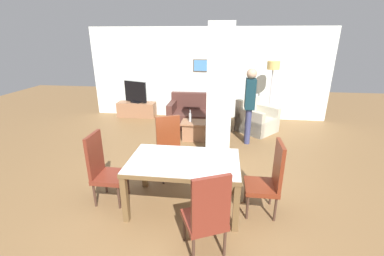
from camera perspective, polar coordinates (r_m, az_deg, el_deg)
The scene contains 16 objects.
ground_plane at distance 4.12m, azimuth -1.70°, elevation -16.74°, with size 18.00×18.00×0.00m, color brown.
back_wall at distance 7.97m, azimuth 3.34°, elevation 11.92°, with size 7.20×0.09×2.70m.
divider_pillar at distance 5.10m, azimuth 6.12°, elevation 7.26°, with size 0.49×0.33×2.70m.
dining_table at distance 3.78m, azimuth -1.79°, elevation -9.23°, with size 1.60×0.99×0.77m.
dining_chair_head_left at distance 4.16m, azimuth -19.10°, elevation -8.28°, with size 0.46×0.46×1.11m.
dining_chair_near_right at distance 3.04m, azimuth 3.38°, elevation -18.54°, with size 0.61×0.61×1.11m.
dining_chair_head_right at distance 3.83m, azimuth 16.70°, elevation -10.57°, with size 0.46×0.46×1.11m.
dining_chair_far_left at distance 4.66m, azimuth -4.96°, elevation -4.09°, with size 0.61×0.61×1.11m.
sofa at distance 7.35m, azimuth 1.73°, elevation 2.83°, with size 1.73×0.93×0.88m.
armchair at distance 7.11m, azimuth 13.95°, elevation 1.65°, with size 1.19×1.19×0.87m.
coffee_table at distance 6.37m, azimuth 0.50°, elevation -0.49°, with size 0.63×0.48×0.46m.
bottle at distance 6.26m, azimuth -0.41°, elevation 2.42°, with size 0.06×0.06×0.30m.
tv_stand at distance 8.37m, azimuth -12.18°, elevation 4.05°, with size 1.19×0.40×0.46m.
tv_screen at distance 8.24m, azimuth -12.45°, elevation 7.75°, with size 0.77×0.33×0.66m.
floor_lamp at distance 7.43m, azimuth 17.52°, elevation 11.84°, with size 0.33×0.33×1.81m.
standing_person at distance 6.10m, azimuth 12.69°, elevation 5.89°, with size 0.23×0.38×1.77m.
Camera 1 is at (0.52, -3.26, 2.46)m, focal length 24.00 mm.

